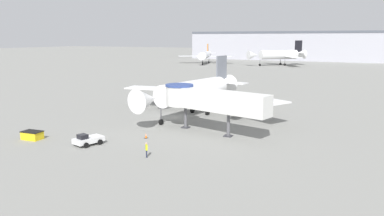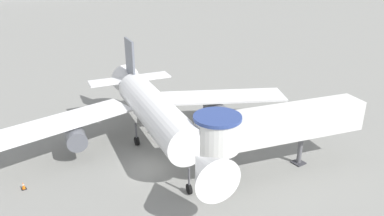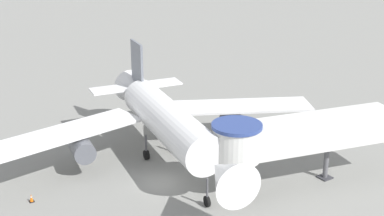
% 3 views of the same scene
% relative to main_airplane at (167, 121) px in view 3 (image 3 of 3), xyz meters
% --- Properties ---
extents(ground_plane, '(800.00, 800.00, 0.00)m').
position_rel_main_airplane_xyz_m(ground_plane, '(-2.54, -3.34, -4.13)').
color(ground_plane, gray).
extents(main_airplane, '(32.03, 25.47, 9.77)m').
position_rel_main_airplane_xyz_m(main_airplane, '(0.00, 0.00, 0.00)').
color(main_airplane, white).
rests_on(main_airplane, ground_plane).
extents(jet_bridge, '(16.48, 6.76, 6.33)m').
position_rel_main_airplane_xyz_m(jet_bridge, '(6.37, -9.62, 0.52)').
color(jet_bridge, silver).
rests_on(jet_bridge, ground_plane).
extents(traffic_cone_port_wing, '(0.41, 0.41, 0.69)m').
position_rel_main_airplane_xyz_m(traffic_cone_port_wing, '(-13.02, -0.25, -3.80)').
color(traffic_cone_port_wing, black).
rests_on(traffic_cone_port_wing, ground_plane).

